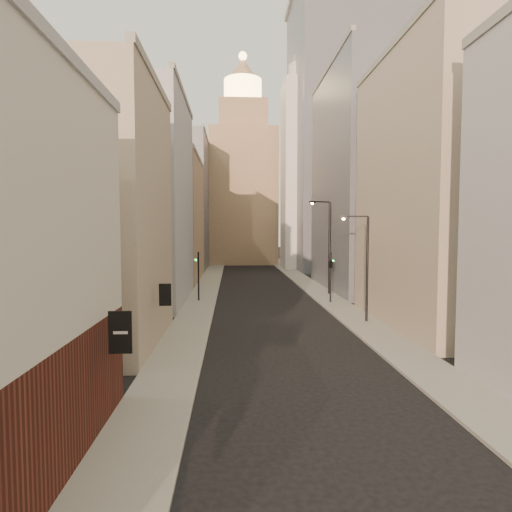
{
  "coord_description": "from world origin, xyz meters",
  "views": [
    {
      "loc": [
        -3.39,
        -0.95,
        7.17
      ],
      "look_at": [
        -2.0,
        23.79,
        5.66
      ],
      "focal_mm": 30.0,
      "sensor_mm": 36.0,
      "label": 1
    }
  ],
  "objects_px": {
    "streetlamp_mid": "(364,262)",
    "traffic_light_right": "(331,264)",
    "clock_tower": "(243,181)",
    "white_tower": "(305,168)",
    "streetlamp_far": "(327,242)",
    "traffic_light_left": "(198,266)"
  },
  "relations": [
    {
      "from": "streetlamp_far",
      "to": "traffic_light_left",
      "type": "relative_size",
      "value": 2.05
    },
    {
      "from": "traffic_light_left",
      "to": "traffic_light_right",
      "type": "xyz_separation_m",
      "value": [
        12.89,
        -1.69,
        0.32
      ]
    },
    {
      "from": "traffic_light_right",
      "to": "traffic_light_left",
      "type": "bearing_deg",
      "value": -7.05
    },
    {
      "from": "clock_tower",
      "to": "traffic_light_right",
      "type": "bearing_deg",
      "value": -82.19
    },
    {
      "from": "streetlamp_mid",
      "to": "streetlamp_far",
      "type": "xyz_separation_m",
      "value": [
        0.28,
        14.02,
        1.15
      ]
    },
    {
      "from": "clock_tower",
      "to": "white_tower",
      "type": "relative_size",
      "value": 1.08
    },
    {
      "from": "streetlamp_far",
      "to": "white_tower",
      "type": "bearing_deg",
      "value": 62.52
    },
    {
      "from": "white_tower",
      "to": "streetlamp_mid",
      "type": "xyz_separation_m",
      "value": [
        -3.27,
        -46.85,
        -13.89
      ]
    },
    {
      "from": "white_tower",
      "to": "streetlamp_mid",
      "type": "distance_m",
      "value": 48.97
    },
    {
      "from": "traffic_light_left",
      "to": "streetlamp_mid",
      "type": "bearing_deg",
      "value": 135.94
    },
    {
      "from": "streetlamp_far",
      "to": "traffic_light_left",
      "type": "height_order",
      "value": "streetlamp_far"
    },
    {
      "from": "traffic_light_right",
      "to": "clock_tower",
      "type": "bearing_deg",
      "value": -81.75
    },
    {
      "from": "streetlamp_mid",
      "to": "white_tower",
      "type": "bearing_deg",
      "value": 101.98
    },
    {
      "from": "streetlamp_far",
      "to": "traffic_light_right",
      "type": "xyz_separation_m",
      "value": [
        -0.86,
        -5.33,
        -1.96
      ]
    },
    {
      "from": "white_tower",
      "to": "clock_tower",
      "type": "bearing_deg",
      "value": 128.16
    },
    {
      "from": "clock_tower",
      "to": "white_tower",
      "type": "distance_m",
      "value": 17.83
    },
    {
      "from": "traffic_light_right",
      "to": "white_tower",
      "type": "bearing_deg",
      "value": -95.32
    },
    {
      "from": "clock_tower",
      "to": "traffic_light_left",
      "type": "bearing_deg",
      "value": -96.49
    },
    {
      "from": "streetlamp_mid",
      "to": "traffic_light_right",
      "type": "distance_m",
      "value": 8.75
    },
    {
      "from": "streetlamp_far",
      "to": "traffic_light_right",
      "type": "relative_size",
      "value": 2.05
    },
    {
      "from": "streetlamp_mid",
      "to": "clock_tower",
      "type": "bearing_deg",
      "value": 113.21
    },
    {
      "from": "streetlamp_mid",
      "to": "streetlamp_far",
      "type": "height_order",
      "value": "streetlamp_far"
    }
  ]
}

